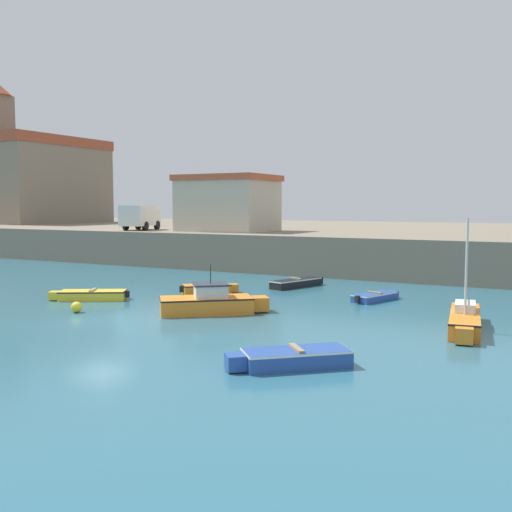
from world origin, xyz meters
TOP-DOWN VIEW (x-y plane):
  - ground_plane at (0.00, 0.00)m, footprint 200.00×200.00m
  - quay_seawall at (0.00, 38.89)m, footprint 120.00×40.00m
  - dinghy_blue_1 at (9.20, 11.08)m, footprint 1.91×3.40m
  - dinghy_orange_2 at (-0.13, 9.04)m, footprint 2.91×2.91m
  - dinghy_blue_3 at (10.79, -3.00)m, footprint 3.64×3.43m
  - dinghy_black_4 at (3.27, 13.96)m, footprint 2.15×4.19m
  - dinghy_yellow_5 at (-4.46, 4.05)m, footprint 4.01×2.91m
  - motorboat_orange_6 at (3.39, 3.75)m, footprint 4.87×4.33m
  - sailboat_orange_7 at (14.66, 5.53)m, footprint 1.97×5.92m
  - mooring_buoy at (-2.34, 0.87)m, footprint 0.52×0.52m
  - church at (-40.81, 33.29)m, footprint 12.48×15.51m
  - harbor_shed_near_wharf at (-8.00, 24.43)m, footprint 7.74×6.27m
  - truck_on_quay at (-15.92, 22.34)m, footprint 2.92×4.64m

SIDE VIEW (x-z plane):
  - ground_plane at x=0.00m, z-range 0.00..0.00m
  - dinghy_blue_1 at x=9.20m, z-range -0.01..0.48m
  - mooring_buoy at x=-2.34m, z-range 0.00..0.52m
  - dinghy_black_4 at x=3.27m, z-range -0.01..0.57m
  - dinghy_yellow_5 at x=-4.46m, z-range -0.01..0.58m
  - dinghy_orange_2 at x=-0.13m, z-range -0.01..0.60m
  - dinghy_blue_3 at x=10.79m, z-range -0.01..0.63m
  - sailboat_orange_7 at x=14.66m, z-range -1.87..2.74m
  - motorboat_orange_6 at x=3.39m, z-range -0.64..1.69m
  - quay_seawall at x=0.00m, z-range 0.00..2.87m
  - truck_on_quay at x=-15.92m, z-range 2.99..5.19m
  - harbor_shed_near_wharf at x=-8.00m, z-range 2.90..7.68m
  - church at x=-40.81m, z-range -0.17..17.60m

